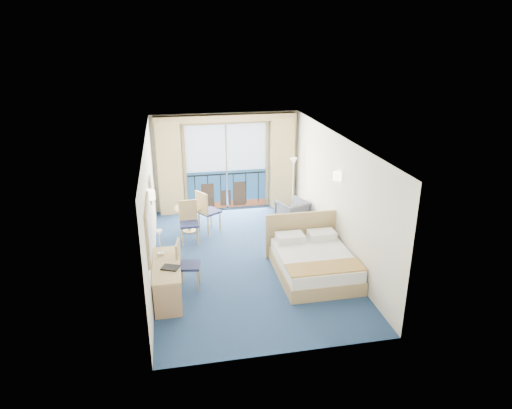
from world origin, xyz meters
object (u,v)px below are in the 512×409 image
object	(u,v)px
table_chair_a	(206,209)
bed	(314,262)
desk_chair	(184,262)
table_chair_b	(189,219)
floor_lamp	(293,171)
round_table	(189,213)
desk	(167,290)
armchair	(292,212)
nightstand	(317,233)

from	to	relation	value
table_chair_a	bed	bearing A→B (deg)	-174.68
desk_chair	table_chair_b	world-z (taller)	table_chair_b
desk_chair	table_chair_b	size ratio (longest dim) A/B	0.97
floor_lamp	round_table	distance (m)	3.06
floor_lamp	desk	distance (m)	5.46
armchair	desk_chair	distance (m)	3.93
desk	nightstand	bearing A→B (deg)	31.16
armchair	round_table	bearing A→B (deg)	-23.44
armchair	nightstand	bearing A→B (deg)	81.19
bed	round_table	world-z (taller)	bed
nightstand	desk_chair	size ratio (longest dim) A/B	0.51
desk_chair	armchair	bearing A→B (deg)	-38.03
desk	round_table	distance (m)	3.46
desk	desk_chair	size ratio (longest dim) A/B	1.52
table_chair_a	table_chair_b	xyz separation A→B (m)	(-0.46, -0.50, -0.04)
desk	floor_lamp	bearing A→B (deg)	50.10
floor_lamp	round_table	bearing A→B (deg)	-165.66
bed	desk_chair	xyz separation A→B (m)	(-2.62, 0.01, 0.26)
desk	round_table	world-z (taller)	desk
bed	armchair	xyz separation A→B (m)	(0.27, 2.67, 0.04)
bed	nightstand	world-z (taller)	bed
round_table	table_chair_b	distance (m)	0.65
table_chair_b	floor_lamp	bearing A→B (deg)	24.22
desk	table_chair_a	xyz separation A→B (m)	(1.00, 3.27, 0.22)
nightstand	armchair	size ratio (longest dim) A/B	0.70
bed	armchair	size ratio (longest dim) A/B	2.72
floor_lamp	round_table	size ratio (longest dim) A/B	2.20
armchair	desk	size ratio (longest dim) A/B	0.48
armchair	table_chair_b	distance (m)	2.76
desk	desk_chair	distance (m)	0.79
bed	table_chair_a	size ratio (longest dim) A/B	1.81
desk	desk_chair	bearing A→B (deg)	63.53
nightstand	table_chair_b	world-z (taller)	table_chair_b
armchair	round_table	size ratio (longest dim) A/B	1.01
floor_lamp	table_chair_a	distance (m)	2.68
floor_lamp	table_chair_a	xyz separation A→B (m)	(-2.47, -0.88, -0.58)
armchair	floor_lamp	distance (m)	1.19
table_chair_a	desk_chair	bearing A→B (deg)	133.82
round_table	armchair	bearing A→B (deg)	-1.36
bed	table_chair_b	xyz separation A→B (m)	(-2.42, 2.09, 0.28)
round_table	bed	bearing A→B (deg)	-48.89
nightstand	table_chair_a	distance (m)	2.79
floor_lamp	desk	xyz separation A→B (m)	(-3.47, -4.15, -0.80)
armchair	round_table	world-z (taller)	armchair
nightstand	bed	bearing A→B (deg)	-110.98
desk	table_chair_b	xyz separation A→B (m)	(0.54, 2.77, 0.19)
table_chair_a	table_chair_b	size ratio (longest dim) A/B	1.06
floor_lamp	bed	bearing A→B (deg)	-98.21
desk_chair	table_chair_a	distance (m)	2.66
nightstand	round_table	bearing A→B (deg)	156.47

